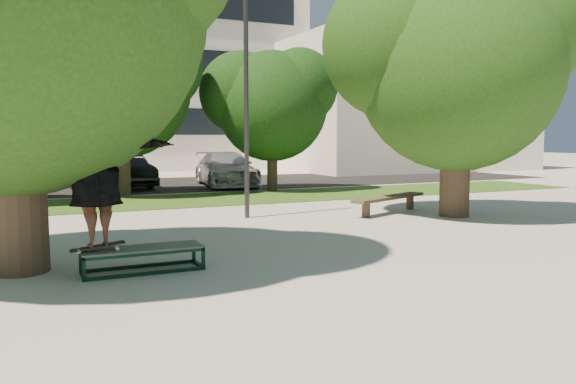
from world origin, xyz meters
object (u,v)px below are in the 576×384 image
lamppost (246,93)px  bench (389,199)px  car_grey (99,169)px  car_silver_b (226,169)px  grind_box (143,259)px  tree_right (453,57)px  car_dark (123,170)px

lamppost → bench: (3.82, -0.79, -2.76)m
car_grey → car_silver_b: 5.36m
grind_box → car_silver_b: bearing=66.6°
lamppost → car_grey: size_ratio=1.21×
grind_box → car_silver_b: (6.03, 13.94, 0.53)m
grind_box → car_grey: bearing=85.8°
lamppost → bench: lamppost is taller
lamppost → car_grey: (-2.31, 11.50, -2.45)m
tree_right → lamppost: (-4.92, 1.92, -0.94)m
tree_right → bench: size_ratio=2.20×
bench → car_silver_b: size_ratio=0.60×
tree_right → lamppost: size_ratio=1.07×
lamppost → tree_right: bearing=-21.3°
car_grey → grind_box: bearing=-90.6°
grind_box → car_dark: car_dark is taller
grind_box → tree_right: bearing=18.6°
car_grey → lamppost: bearing=-75.0°
tree_right → car_silver_b: size_ratio=1.31×
tree_right → grind_box: size_ratio=3.62×
grind_box → lamppost: bearing=53.6°
lamppost → grind_box: 6.60m
car_dark → car_grey: bearing=115.2°
tree_right → bench: tree_right is taller
car_silver_b → bench: bearing=-76.7°
grind_box → bench: bench is taller
car_dark → car_silver_b: 4.18m
tree_right → lamppost: tree_right is taller
car_dark → car_grey: car_dark is taller
lamppost → car_grey: 11.98m
grind_box → car_dark: bearing=82.4°
tree_right → grind_box: tree_right is taller
grind_box → car_grey: (1.19, 16.24, 0.51)m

